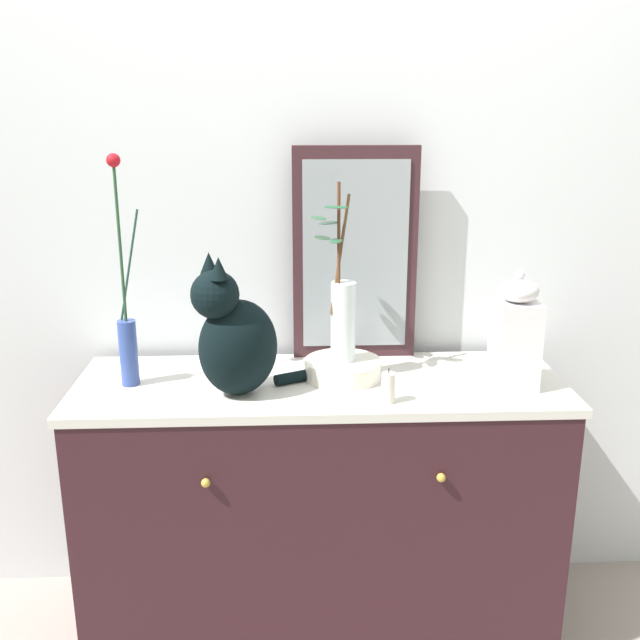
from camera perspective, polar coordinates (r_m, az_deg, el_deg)
The scene contains 10 objects.
ground_plane at distance 2.47m, azimuth 0.00°, elevation -22.69°, with size 6.00×6.00×0.00m, color gray.
wall_back at distance 2.24m, azimuth -0.36°, elevation 9.82°, with size 4.40×0.08×2.60m, color silver.
sideboard at distance 2.23m, azimuth 0.00°, elevation -14.57°, with size 1.38×0.49×0.81m.
mirror_leaning at distance 2.18m, azimuth 2.77°, elevation 5.14°, with size 0.37×0.03×0.64m.
cat_sitting at distance 1.93m, azimuth -6.67°, elevation -1.39°, with size 0.43×0.28×0.39m.
vase_slim_green at distance 2.05m, azimuth -14.94°, elevation -0.87°, with size 0.08×0.05×0.63m.
bowl_porcelain at distance 2.07m, azimuth 1.81°, elevation -3.86°, with size 0.22×0.22×0.05m, color silver.
vase_glass_clear at distance 2.02m, azimuth 1.76°, elevation 0.54°, with size 0.13×0.15×0.50m.
jar_lidded_porcelain at distance 2.04m, azimuth 15.11°, elevation -1.17°, with size 0.12×0.12×0.33m.
candle_pillar at distance 1.91m, azimuth 5.39°, elevation -5.32°, with size 0.04×0.04×0.09m.
Camera 1 is at (-0.09, -1.91, 1.56)m, focal length 40.73 mm.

